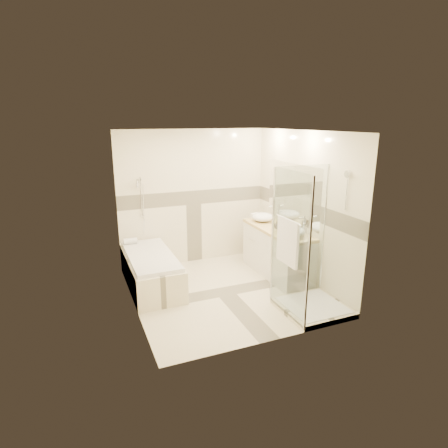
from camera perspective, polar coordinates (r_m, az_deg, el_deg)
name	(u,v)px	position (r m, az deg, el deg)	size (l,w,h in m)	color
room	(227,215)	(5.68, 0.49, 1.38)	(2.82, 3.02, 2.52)	beige
bathtub	(151,269)	(6.26, -11.05, -6.71)	(0.75, 1.70, 0.56)	beige
vanity	(277,252)	(6.63, 8.07, -4.18)	(0.58, 1.62, 0.85)	white
shower_enclosure	(305,277)	(5.46, 12.18, -7.92)	(0.96, 0.93, 2.04)	beige
vessel_sink_near	(263,217)	(6.91, 5.91, 1.07)	(0.40, 0.40, 0.16)	white
vessel_sink_far	(292,231)	(6.08, 10.32, -1.08)	(0.42, 0.42, 0.17)	white
faucet_near	(273,212)	(6.99, 7.49, 1.90)	(0.12, 0.03, 0.28)	silver
faucet_far	(304,224)	(6.17, 12.05, -0.01)	(0.13, 0.03, 0.31)	silver
amenity_bottle_a	(281,226)	(6.35, 8.75, -0.24)	(0.08, 0.08, 0.18)	black
amenity_bottle_b	(277,225)	(6.47, 8.09, -0.10)	(0.11, 0.11, 0.14)	black
folded_towels	(258,216)	(7.09, 5.14, 1.16)	(0.16, 0.27, 0.08)	white
rolled_towel	(130,241)	(6.73, -14.08, -2.53)	(0.11, 0.11, 0.23)	white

